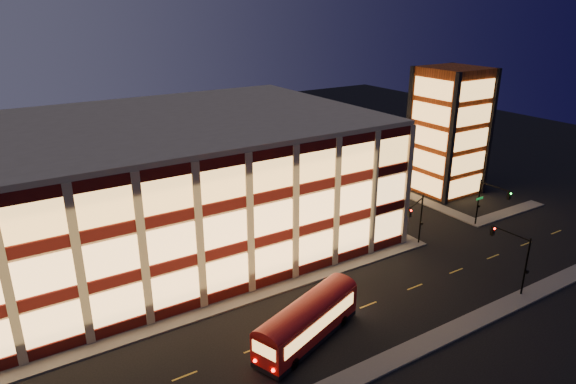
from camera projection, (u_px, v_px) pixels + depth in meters
ground at (242, 307)px, 47.20m from camera, size 200.00×200.00×0.00m
sidewalk_office_south at (208, 311)px, 46.45m from camera, size 54.00×2.00×0.15m
sidewalk_office_east at (331, 201)px, 72.21m from camera, size 2.00×30.00×0.15m
sidewalk_tower_south at (506, 213)px, 68.09m from camera, size 14.00×2.00×0.15m
sidewalk_tower_west at (389, 187)px, 77.74m from camera, size 2.00×30.00×0.15m
office_building at (146, 186)px, 56.62m from camera, size 50.45×30.45×14.50m
stair_tower at (449, 131)px, 73.66m from camera, size 8.60×8.60×18.00m
traffic_signal_far at (417, 215)px, 57.14m from camera, size 3.79×1.87×6.00m
traffic_signal_right at (489, 198)px, 62.14m from camera, size 1.20×4.37×6.00m
traffic_signal_near at (514, 250)px, 48.86m from camera, size 0.32×4.45×6.00m
trolley_bus at (307, 319)px, 41.81m from camera, size 11.31×6.39×3.74m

